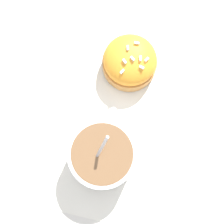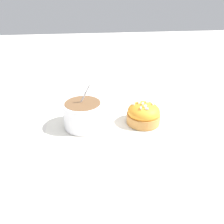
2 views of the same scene
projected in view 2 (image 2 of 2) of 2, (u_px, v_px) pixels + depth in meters
The scene contains 4 objects.
ground_plane at pixel (114, 124), 0.54m from camera, with size 3.00×3.00×0.00m, color silver.
paper_napkin at pixel (114, 124), 0.54m from camera, with size 0.33×0.33×0.00m.
coffee_cup at pixel (84, 113), 0.52m from camera, with size 0.12×0.09×0.11m.
frosted_pastry at pixel (144, 114), 0.53m from camera, with size 0.08×0.08×0.06m.
Camera 2 is at (0.07, 0.46, 0.28)m, focal length 35.00 mm.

